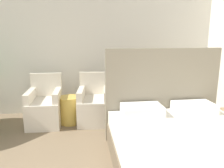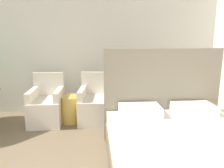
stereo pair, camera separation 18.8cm
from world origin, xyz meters
name	(u,v)px [view 2 (the right image)]	position (x,y,z in m)	size (l,w,h in m)	color
wall_back	(82,43)	(0.00, 3.77, 1.45)	(10.00, 0.06, 2.90)	silver
bed	(185,151)	(1.28, 1.36, 0.29)	(1.79, 2.08, 1.43)	brown
armchair_near_window_left	(47,108)	(-0.65, 3.08, 0.30)	(0.59, 0.70, 0.91)	beige
armchair_near_window_right	(95,106)	(0.25, 3.08, 0.30)	(0.64, 0.74, 0.91)	beige
side_table	(71,109)	(-0.20, 3.09, 0.25)	(0.39, 0.39, 0.51)	gold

